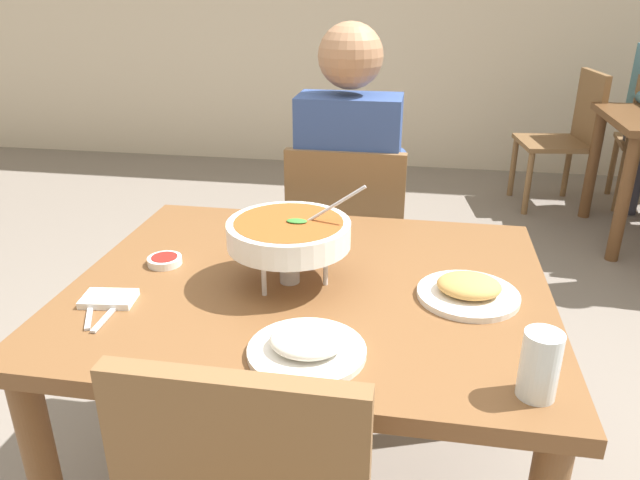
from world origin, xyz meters
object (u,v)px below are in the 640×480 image
(chair_diner_main, at_px, (347,245))
(dining_table_main, at_px, (310,319))
(sauce_dish, at_px, (165,260))
(drink_glass, at_px, (539,368))
(diner_main, at_px, (349,182))
(chair_bg_corner, at_px, (569,132))
(curry_bowl, at_px, (289,234))
(appetizer_plate, at_px, (468,290))
(rice_plate, at_px, (307,346))

(chair_diner_main, bearing_deg, dining_table_main, -90.00)
(sauce_dish, relative_size, drink_glass, 0.69)
(diner_main, distance_m, sauce_dish, 0.86)
(chair_bg_corner, bearing_deg, chair_diner_main, -120.21)
(curry_bowl, distance_m, appetizer_plate, 0.45)
(dining_table_main, distance_m, rice_plate, 0.34)
(chair_diner_main, height_order, curry_bowl, curry_bowl)
(rice_plate, distance_m, drink_glass, 0.44)
(sauce_dish, bearing_deg, appetizer_plate, -3.87)
(dining_table_main, bearing_deg, curry_bowl, -171.87)
(chair_diner_main, relative_size, chair_bg_corner, 1.00)
(diner_main, relative_size, curry_bowl, 3.94)
(rice_plate, height_order, chair_bg_corner, chair_bg_corner)
(appetizer_plate, xyz_separation_m, chair_bg_corner, (0.83, 2.87, -0.25))
(dining_table_main, relative_size, appetizer_plate, 4.87)
(curry_bowl, height_order, sauce_dish, curry_bowl)
(chair_diner_main, distance_m, rice_plate, 1.10)
(dining_table_main, height_order, sauce_dish, sauce_dish)
(appetizer_plate, bearing_deg, dining_table_main, 177.35)
(dining_table_main, distance_m, drink_glass, 0.63)
(drink_glass, bearing_deg, diner_main, 112.62)
(chair_diner_main, height_order, sauce_dish, chair_diner_main)
(sauce_dish, distance_m, drink_glass, 0.97)
(dining_table_main, height_order, rice_plate, rice_plate)
(chair_diner_main, relative_size, rice_plate, 3.75)
(appetizer_plate, bearing_deg, chair_bg_corner, 73.82)
(appetizer_plate, bearing_deg, sauce_dish, 176.13)
(appetizer_plate, bearing_deg, curry_bowl, 178.58)
(appetizer_plate, distance_m, sauce_dish, 0.78)
(chair_diner_main, relative_size, sauce_dish, 10.00)
(appetizer_plate, bearing_deg, diner_main, 115.37)
(dining_table_main, xyz_separation_m, drink_glass, (0.48, -0.37, 0.17))
(rice_plate, distance_m, chair_bg_corner, 3.38)
(appetizer_plate, bearing_deg, chair_diner_main, 116.30)
(sauce_dish, bearing_deg, dining_table_main, -5.05)
(chair_diner_main, distance_m, sauce_dish, 0.86)
(rice_plate, height_order, sauce_dish, rice_plate)
(rice_plate, relative_size, chair_bg_corner, 0.27)
(drink_glass, bearing_deg, dining_table_main, 142.60)
(diner_main, bearing_deg, sauce_dish, -117.69)
(rice_plate, relative_size, drink_glass, 1.85)
(diner_main, bearing_deg, rice_plate, -87.28)
(diner_main, xyz_separation_m, sauce_dish, (-0.40, -0.76, 0.00))
(curry_bowl, bearing_deg, appetizer_plate, -1.42)
(chair_diner_main, xyz_separation_m, sauce_dish, (-0.40, -0.72, 0.24))
(rice_plate, bearing_deg, curry_bowl, 108.35)
(sauce_dish, bearing_deg, chair_diner_main, 61.25)
(curry_bowl, bearing_deg, rice_plate, -71.65)
(curry_bowl, height_order, drink_glass, curry_bowl)
(chair_diner_main, relative_size, drink_glass, 6.92)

